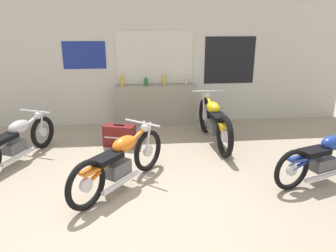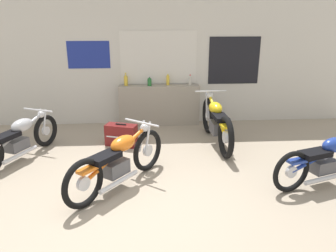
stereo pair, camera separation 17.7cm
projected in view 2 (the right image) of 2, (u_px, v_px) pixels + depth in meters
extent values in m
plane|color=gray|center=(127.00, 211.00, 4.19)|extent=(24.00, 24.00, 0.00)
cube|color=beige|center=(134.00, 62.00, 7.28)|extent=(10.00, 0.06, 2.80)
cube|color=silver|center=(159.00, 58.00, 7.25)|extent=(1.63, 0.01, 1.10)
cube|color=beige|center=(159.00, 58.00, 7.25)|extent=(1.69, 0.01, 1.16)
cube|color=black|center=(234.00, 61.00, 7.38)|extent=(1.15, 0.01, 1.05)
cube|color=navy|center=(89.00, 55.00, 7.13)|extent=(0.92, 0.01, 0.59)
cube|color=gray|center=(159.00, 105.00, 7.45)|extent=(1.81, 0.28, 0.91)
cylinder|color=gold|center=(126.00, 81.00, 7.26)|extent=(0.08, 0.08, 0.20)
cone|color=gold|center=(126.00, 75.00, 7.22)|extent=(0.07, 0.07, 0.06)
cylinder|color=gold|center=(126.00, 73.00, 7.21)|extent=(0.03, 0.03, 0.02)
cylinder|color=#23662D|center=(150.00, 82.00, 7.25)|extent=(0.09, 0.09, 0.16)
cone|color=#23662D|center=(149.00, 78.00, 7.22)|extent=(0.08, 0.08, 0.04)
cylinder|color=silver|center=(149.00, 76.00, 7.21)|extent=(0.04, 0.04, 0.02)
cylinder|color=gold|center=(168.00, 81.00, 7.32)|extent=(0.07, 0.07, 0.20)
cone|color=gold|center=(168.00, 75.00, 7.28)|extent=(0.06, 0.06, 0.06)
cylinder|color=silver|center=(168.00, 73.00, 7.27)|extent=(0.03, 0.03, 0.02)
cylinder|color=#B7B2A8|center=(190.00, 81.00, 7.31)|extent=(0.07, 0.07, 0.17)
cone|color=#B7B2A8|center=(190.00, 77.00, 7.28)|extent=(0.06, 0.06, 0.05)
cylinder|color=red|center=(190.00, 75.00, 7.27)|extent=(0.03, 0.03, 0.02)
torus|color=black|center=(148.00, 150.00, 5.23)|extent=(0.48, 0.58, 0.67)
cylinder|color=silver|center=(148.00, 150.00, 5.23)|extent=(0.16, 0.18, 0.19)
torus|color=black|center=(83.00, 184.00, 4.19)|extent=(0.48, 0.58, 0.67)
cylinder|color=silver|center=(83.00, 184.00, 4.19)|extent=(0.16, 0.18, 0.19)
cube|color=#4C4C51|center=(116.00, 168.00, 4.66)|extent=(0.40, 0.43, 0.21)
cylinder|color=orange|center=(115.00, 155.00, 4.60)|extent=(0.80, 0.99, 0.43)
ellipsoid|color=orange|center=(123.00, 143.00, 4.70)|extent=(0.47, 0.51, 0.22)
cube|color=black|center=(105.00, 157.00, 4.43)|extent=(0.47, 0.51, 0.08)
cube|color=orange|center=(87.00, 170.00, 4.20)|extent=(0.28, 0.30, 0.04)
cylinder|color=silver|center=(142.00, 136.00, 5.13)|extent=(0.13, 0.15, 0.49)
cylinder|color=silver|center=(148.00, 138.00, 5.07)|extent=(0.13, 0.15, 0.49)
cylinder|color=silver|center=(142.00, 123.00, 4.97)|extent=(0.52, 0.42, 0.03)
sphere|color=silver|center=(144.00, 128.00, 5.04)|extent=(0.13, 0.13, 0.13)
cylinder|color=silver|center=(119.00, 182.00, 4.56)|extent=(0.51, 0.62, 0.06)
torus|color=black|center=(208.00, 116.00, 6.92)|extent=(0.14, 0.76, 0.75)
cylinder|color=silver|center=(208.00, 116.00, 6.92)|extent=(0.08, 0.21, 0.21)
torus|color=black|center=(226.00, 137.00, 5.69)|extent=(0.14, 0.76, 0.75)
cylinder|color=silver|center=(226.00, 137.00, 5.69)|extent=(0.08, 0.21, 0.21)
cube|color=#4C4C51|center=(217.00, 127.00, 6.25)|extent=(0.24, 0.38, 0.23)
cylinder|color=yellow|center=(217.00, 116.00, 6.18)|extent=(0.12, 1.20, 0.47)
ellipsoid|color=yellow|center=(215.00, 108.00, 6.30)|extent=(0.26, 0.46, 0.22)
cube|color=black|center=(220.00, 117.00, 5.98)|extent=(0.26, 0.46, 0.08)
cube|color=yellow|center=(225.00, 126.00, 5.70)|extent=(0.15, 0.27, 0.04)
cylinder|color=silver|center=(207.00, 104.00, 6.76)|extent=(0.04, 0.16, 0.55)
cylinder|color=silver|center=(212.00, 104.00, 6.78)|extent=(0.04, 0.16, 0.55)
cylinder|color=silver|center=(211.00, 91.00, 6.62)|extent=(0.64, 0.06, 0.03)
sphere|color=silver|center=(210.00, 95.00, 6.71)|extent=(0.13, 0.13, 0.13)
cylinder|color=silver|center=(225.00, 136.00, 6.22)|extent=(0.10, 0.72, 0.06)
torus|color=black|center=(46.00, 131.00, 6.23)|extent=(0.33, 0.59, 0.61)
cylinder|color=silver|center=(46.00, 131.00, 6.23)|extent=(0.12, 0.18, 0.17)
cube|color=#4C4C51|center=(17.00, 145.00, 5.58)|extent=(0.35, 0.43, 0.18)
cylinder|color=#B2B2B7|center=(16.00, 135.00, 5.53)|extent=(0.54, 1.13, 0.38)
ellipsoid|color=#B2B2B7|center=(22.00, 125.00, 5.64)|extent=(0.40, 0.51, 0.22)
cube|color=black|center=(6.00, 137.00, 5.34)|extent=(0.40, 0.51, 0.08)
cylinder|color=silver|center=(39.00, 120.00, 6.12)|extent=(0.10, 0.16, 0.43)
cylinder|color=silver|center=(45.00, 121.00, 6.08)|extent=(0.10, 0.16, 0.43)
cylinder|color=silver|center=(38.00, 110.00, 5.97)|extent=(0.60, 0.29, 0.03)
sphere|color=silver|center=(41.00, 114.00, 6.06)|extent=(0.13, 0.13, 0.13)
cylinder|color=silver|center=(21.00, 154.00, 5.50)|extent=(0.35, 0.69, 0.06)
torus|color=black|center=(291.00, 172.00, 4.57)|extent=(0.61, 0.26, 0.62)
cylinder|color=silver|center=(291.00, 172.00, 4.57)|extent=(0.18, 0.10, 0.17)
cube|color=#4C4C51|center=(323.00, 166.00, 4.78)|extent=(0.42, 0.33, 0.19)
cylinder|color=navy|center=(325.00, 154.00, 4.72)|extent=(1.16, 0.43, 0.40)
ellipsoid|color=navy|center=(335.00, 145.00, 4.75)|extent=(0.50, 0.37, 0.22)
cube|color=black|center=(315.00, 154.00, 4.64)|extent=(0.50, 0.37, 0.08)
cube|color=navy|center=(297.00, 161.00, 4.55)|extent=(0.29, 0.22, 0.04)
cylinder|color=silver|center=(325.00, 179.00, 4.67)|extent=(0.71, 0.29, 0.06)
cube|color=maroon|center=(121.00, 135.00, 6.28)|extent=(0.64, 0.43, 0.41)
cube|color=silver|center=(119.00, 137.00, 6.16)|extent=(0.48, 0.16, 0.02)
cube|color=black|center=(121.00, 124.00, 6.21)|extent=(0.20, 0.09, 0.02)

